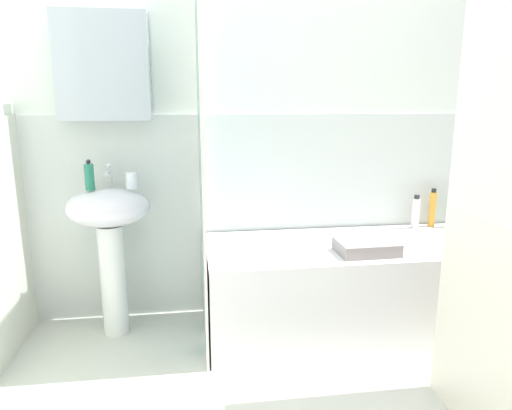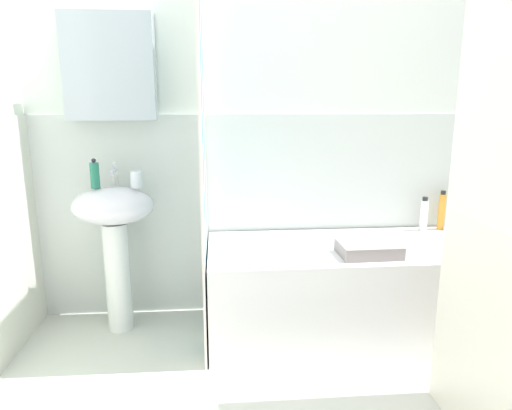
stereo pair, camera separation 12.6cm
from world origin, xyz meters
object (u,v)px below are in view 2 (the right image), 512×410
Objects in this scene: sink at (114,227)px; towel_folded at (369,249)px; conditioner_bottle at (442,211)px; bathtub at (356,289)px; shampoo_bottle at (463,214)px; soap_dispenser at (95,175)px; body_wash_bottle at (424,215)px; toothbrush_cup at (136,179)px.

towel_folded is at bearing -12.77° from sink.
bathtub is at bearing -155.45° from conditioner_bottle.
shampoo_bottle reaches higher than towel_folded.
conditioner_bottle is (2.00, 0.15, -0.27)m from soap_dispenser.
shampoo_bottle is 0.24m from body_wash_bottle.
soap_dispenser reaches higher than sink.
sink is at bearing -176.00° from conditioner_bottle.
toothbrush_cup is 1.28m from towel_folded.
shampoo_bottle is at bearing 2.81° from toothbrush_cup.
conditioner_bottle reaches higher than bathtub.
toothbrush_cup is 0.35× the size of conditioner_bottle.
conditioner_bottle reaches higher than shampoo_bottle.
bathtub is (1.41, -0.13, -0.64)m from soap_dispenser.
toothbrush_cup is 1.81m from conditioner_bottle.
body_wash_bottle is 0.69× the size of towel_folded.
bathtub is 0.75m from conditioner_bottle.
toothbrush_cup reaches higher than conditioner_bottle.
sink is 3.94× the size of body_wash_bottle.
conditioner_bottle is (-0.12, 0.03, 0.02)m from shampoo_bottle.
sink is 0.30m from soap_dispenser.
conditioner_bottle is at bearing 4.00° from toothbrush_cup.
towel_folded is (1.33, -0.30, -0.06)m from sink.
toothbrush_cup is 0.28× the size of towel_folded.
shampoo_bottle is 1.01× the size of body_wash_bottle.
toothbrush_cup reaches higher than towel_folded.
sink is 9.67× the size of toothbrush_cup.
bathtub is 0.83m from shampoo_bottle.
sink is 1.81m from body_wash_bottle.
toothbrush_cup reaches higher than bathtub.
conditioner_bottle is 1.16× the size of body_wash_bottle.
conditioner_bottle is (0.60, 0.27, 0.37)m from bathtub.
soap_dispenser is 0.77× the size of body_wash_bottle.
sink is 1.38m from bathtub.
bathtub is at bearing -7.05° from toothbrush_cup.
conditioner_bottle is at bearing 165.02° from shampoo_bottle.
conditioner_bottle is 0.80× the size of towel_folded.
soap_dispenser is at bearing -175.84° from conditioner_bottle.
conditioner_bottle is 0.74m from towel_folded.
sink is at bearing 174.02° from bathtub.
shampoo_bottle is at bearing 18.66° from bathtub.
towel_folded is (-0.60, -0.44, -0.08)m from conditioner_bottle.
soap_dispenser is 0.67× the size of conditioner_bottle.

